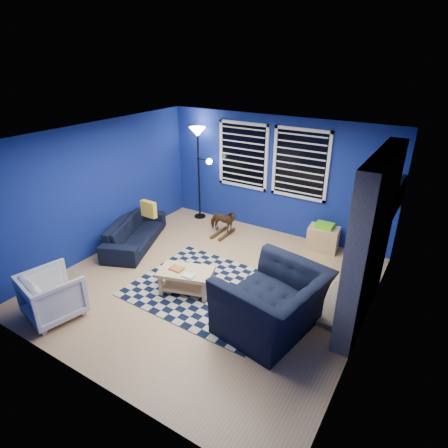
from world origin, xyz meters
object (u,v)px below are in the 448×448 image
at_px(cabinet, 323,238).
at_px(floor_lamp, 199,145).
at_px(armchair_bent, 53,295).
at_px(sofa, 135,232).
at_px(armchair_big, 272,303).
at_px(coffee_table, 186,277).
at_px(tv, 397,199).
at_px(rocking_horse, 223,221).

relative_size(cabinet, floor_lamp, 0.29).
bearing_deg(floor_lamp, armchair_bent, -86.62).
height_order(sofa, armchair_bent, armchair_bent).
bearing_deg(armchair_big, cabinet, -167.06).
bearing_deg(coffee_table, tv, 42.53).
bearing_deg(armchair_bent, tv, -121.70).
height_order(tv, cabinet, tv).
relative_size(rocking_horse, cabinet, 0.99).
bearing_deg(sofa, floor_lamp, -32.98).
distance_m(sofa, coffee_table, 2.07).
height_order(armchair_big, coffee_table, armchair_big).
relative_size(armchair_bent, cabinet, 1.27).
height_order(rocking_horse, coffee_table, rocking_horse).
bearing_deg(tv, armchair_big, -112.90).
distance_m(armchair_big, rocking_horse, 3.11).
xyz_separation_m(armchair_big, rocking_horse, (-2.18, 2.21, -0.13)).
height_order(rocking_horse, cabinet, rocking_horse).
bearing_deg(floor_lamp, sofa, -100.44).
bearing_deg(tv, sofa, -160.51).
bearing_deg(cabinet, sofa, -157.47).
distance_m(tv, armchair_bent, 5.67).
bearing_deg(coffee_table, cabinet, 61.08).
bearing_deg(coffee_table, rocking_horse, 105.94).
distance_m(armchair_big, floor_lamp, 4.37).
xyz_separation_m(sofa, coffee_table, (1.91, -0.81, 0.03)).
bearing_deg(armchair_big, coffee_table, -83.06).
bearing_deg(rocking_horse, cabinet, -86.77).
relative_size(armchair_big, cabinet, 2.27).
distance_m(tv, rocking_horse, 3.43).
distance_m(armchair_bent, rocking_horse, 3.70).
bearing_deg(sofa, coffee_table, -135.49).
bearing_deg(cabinet, rocking_horse, -172.32).
bearing_deg(sofa, rocking_horse, -67.30).
distance_m(sofa, rocking_horse, 1.85).
xyz_separation_m(armchair_bent, rocking_horse, (0.72, 3.63, -0.03)).
height_order(sofa, cabinet, cabinet).
relative_size(tv, armchair_bent, 1.27).
relative_size(coffee_table, floor_lamp, 0.46).
bearing_deg(cabinet, tv, -15.03).
bearing_deg(tv, floor_lamp, 176.65).
distance_m(sofa, armchair_big, 3.61).
relative_size(sofa, rocking_horse, 3.06).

